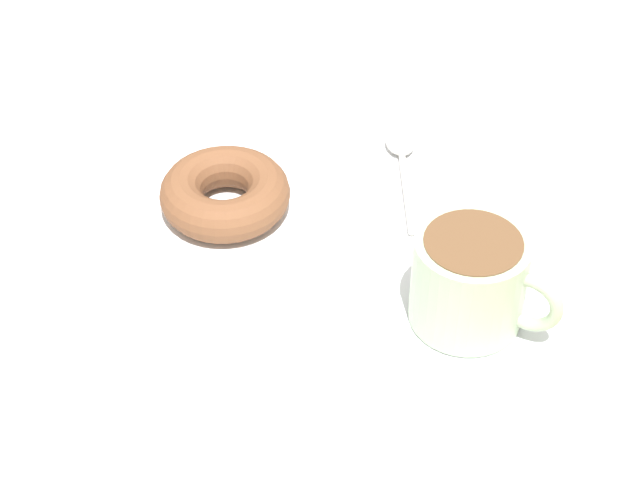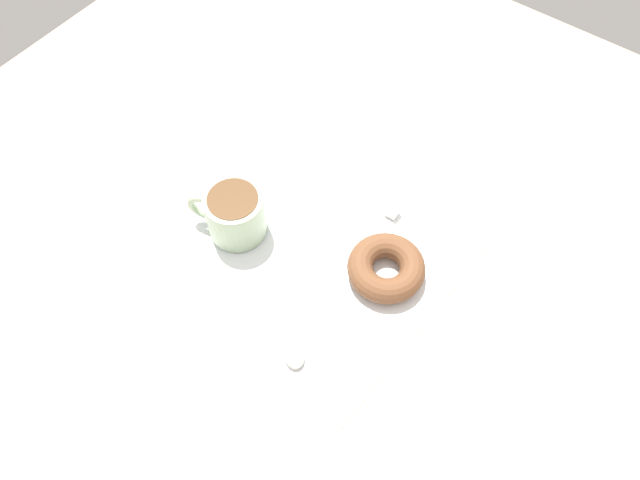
{
  "view_description": "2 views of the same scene",
  "coord_description": "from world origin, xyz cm",
  "px_view_note": "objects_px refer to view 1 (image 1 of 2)",
  "views": [
    {
      "loc": [
        35.69,
        42.02,
        52.59
      ],
      "look_at": [
        -0.4,
        -1.28,
        2.3
      ],
      "focal_mm": 60.0,
      "sensor_mm": 36.0,
      "label": 1
    },
    {
      "loc": [
        -34.19,
        -26.21,
        69.93
      ],
      "look_at": [
        -0.4,
        -1.28,
        2.3
      ],
      "focal_mm": 35.0,
      "sensor_mm": 36.0,
      "label": 2
    }
  ],
  "objects_px": {
    "coffee_cup": "(472,279)",
    "spoon": "(402,155)",
    "donut": "(225,193)",
    "sugar_cube": "(165,281)"
  },
  "relations": [
    {
      "from": "coffee_cup",
      "to": "spoon",
      "type": "distance_m",
      "value": 0.18
    },
    {
      "from": "donut",
      "to": "sugar_cube",
      "type": "relative_size",
      "value": 6.28
    },
    {
      "from": "donut",
      "to": "sugar_cube",
      "type": "xyz_separation_m",
      "value": [
        0.08,
        0.04,
        -0.01
      ]
    },
    {
      "from": "sugar_cube",
      "to": "donut",
      "type": "bearing_deg",
      "value": -152.52
    },
    {
      "from": "spoon",
      "to": "sugar_cube",
      "type": "height_order",
      "value": "sugar_cube"
    },
    {
      "from": "spoon",
      "to": "sugar_cube",
      "type": "relative_size",
      "value": 7.0
    },
    {
      "from": "donut",
      "to": "coffee_cup",
      "type": "bearing_deg",
      "value": 106.66
    },
    {
      "from": "donut",
      "to": "spoon",
      "type": "distance_m",
      "value": 0.15
    },
    {
      "from": "coffee_cup",
      "to": "spoon",
      "type": "relative_size",
      "value": 0.92
    },
    {
      "from": "donut",
      "to": "spoon",
      "type": "xyz_separation_m",
      "value": [
        -0.15,
        0.04,
        -0.01
      ]
    }
  ]
}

